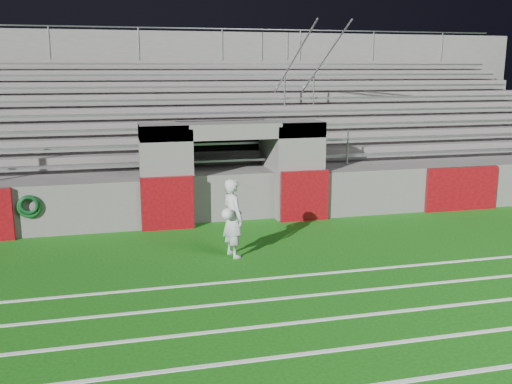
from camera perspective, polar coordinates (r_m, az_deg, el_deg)
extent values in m
plane|color=#12550E|center=(12.08, 1.15, -6.92)|extent=(90.00, 90.00, 0.00)
cube|color=white|center=(8.59, 8.36, -15.32)|extent=(28.00, 0.09, 0.01)
cube|color=white|center=(9.42, 6.01, -12.65)|extent=(28.00, 0.09, 0.01)
cube|color=white|center=(10.29, 4.09, -10.41)|extent=(28.00, 0.09, 0.01)
cube|color=white|center=(11.18, 2.49, -8.51)|extent=(28.00, 0.09, 0.01)
cube|color=#585653|center=(18.07, 22.61, 0.63)|extent=(10.60, 0.35, 1.25)
cube|color=#585653|center=(14.81, -9.14, 1.71)|extent=(1.20, 1.00, 2.60)
cube|color=#585653|center=(15.52, 4.23, 2.31)|extent=(1.20, 1.00, 2.60)
cube|color=black|center=(16.71, -3.48, 2.86)|extent=(2.60, 0.20, 2.50)
cube|color=#585653|center=(15.47, -6.93, 2.04)|extent=(0.10, 2.20, 2.50)
cube|color=#585653|center=(15.91, 1.33, 2.40)|extent=(0.10, 2.20, 2.50)
cube|color=#585653|center=(14.90, -2.34, 6.20)|extent=(4.80, 1.00, 0.40)
cube|color=#585653|center=(18.82, -4.68, 3.59)|extent=(26.00, 8.00, 0.20)
cube|color=#585653|center=(18.92, -4.65, 1.72)|extent=(26.00, 8.00, 1.05)
cube|color=#5C070C|center=(14.39, -8.86, -1.12)|extent=(1.30, 0.15, 1.35)
cube|color=#5C070C|center=(15.12, 4.84, -0.37)|extent=(1.30, 0.15, 1.35)
cube|color=#5C070C|center=(17.21, 19.84, 0.31)|extent=(2.20, 0.15, 1.25)
cube|color=gray|center=(15.92, -2.98, 3.20)|extent=(23.00, 0.28, 0.06)
cube|color=#585653|center=(16.75, -3.54, 3.54)|extent=(24.00, 0.75, 0.38)
cube|color=gray|center=(16.60, -3.49, 4.89)|extent=(23.00, 0.28, 0.06)
cube|color=#585653|center=(17.46, -3.99, 4.52)|extent=(24.00, 0.75, 0.76)
cube|color=gray|center=(17.29, -3.97, 6.44)|extent=(23.00, 0.28, 0.06)
cube|color=#585653|center=(18.17, -4.42, 5.41)|extent=(24.00, 0.75, 1.14)
cube|color=gray|center=(17.99, -4.41, 7.88)|extent=(23.00, 0.28, 0.06)
cube|color=#585653|center=(18.88, -4.81, 6.24)|extent=(24.00, 0.75, 1.52)
cube|color=gray|center=(18.71, -4.81, 9.20)|extent=(23.00, 0.28, 0.06)
cube|color=#585653|center=(19.60, -5.18, 7.01)|extent=(24.00, 0.75, 1.90)
cube|color=gray|center=(19.43, -5.20, 10.43)|extent=(23.00, 0.28, 0.06)
cube|color=#585653|center=(20.32, -5.51, 7.73)|extent=(24.00, 0.75, 2.28)
cube|color=gray|center=(20.17, -5.55, 11.56)|extent=(23.00, 0.28, 0.06)
cube|color=#585653|center=(21.05, -5.83, 8.39)|extent=(24.00, 0.75, 2.66)
cube|color=gray|center=(20.91, -5.89, 12.62)|extent=(23.00, 0.28, 0.06)
cube|color=#585653|center=(21.71, -6.09, 8.67)|extent=(26.00, 0.60, 5.29)
cylinder|color=#A5A8AD|center=(16.28, 5.89, 4.35)|extent=(0.05, 0.05, 1.00)
cylinder|color=#A5A8AD|center=(18.99, 2.89, 10.12)|extent=(0.05, 0.05, 1.00)
cylinder|color=#A5A8AD|center=(21.88, 0.59, 14.39)|extent=(0.05, 0.05, 1.00)
cylinder|color=#A5A8AD|center=(18.98, 2.91, 11.63)|extent=(0.05, 6.02, 3.08)
cylinder|color=#A5A8AD|center=(16.64, 9.14, 4.43)|extent=(0.05, 0.05, 1.00)
cylinder|color=#A5A8AD|center=(19.30, 5.78, 10.11)|extent=(0.05, 0.05, 1.00)
cylinder|color=#A5A8AD|center=(22.15, 3.18, 14.34)|extent=(0.05, 0.05, 1.00)
cylinder|color=#A5A8AD|center=(19.29, 5.81, 11.59)|extent=(0.05, 6.02, 3.08)
cylinder|color=#A5A8AD|center=(21.28, -19.98, 13.88)|extent=(0.05, 0.05, 1.10)
cylinder|color=#A5A8AD|center=(21.21, -11.65, 14.35)|extent=(0.05, 0.05, 1.10)
cylinder|color=#A5A8AD|center=(21.56, -3.40, 14.53)|extent=(0.05, 0.05, 1.10)
cylinder|color=#A5A8AD|center=(22.31, 4.45, 14.44)|extent=(0.05, 0.05, 1.10)
cylinder|color=#A5A8AD|center=(23.42, 11.65, 14.12)|extent=(0.05, 0.05, 1.10)
cylinder|color=#A5A8AD|center=(24.85, 18.09, 13.66)|extent=(0.05, 0.05, 1.10)
cylinder|color=#A5A8AD|center=(21.43, -6.15, 15.97)|extent=(24.00, 0.05, 0.05)
imported|color=#B5B9BF|center=(12.16, -2.32, -2.60)|extent=(0.57, 0.71, 1.70)
sphere|color=silver|center=(11.88, -2.90, -2.21)|extent=(0.24, 0.24, 0.24)
torus|color=#0C4016|center=(14.47, -21.72, -1.38)|extent=(0.57, 0.11, 0.57)
torus|color=#0B3818|center=(14.41, -21.77, -1.22)|extent=(0.46, 0.09, 0.46)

